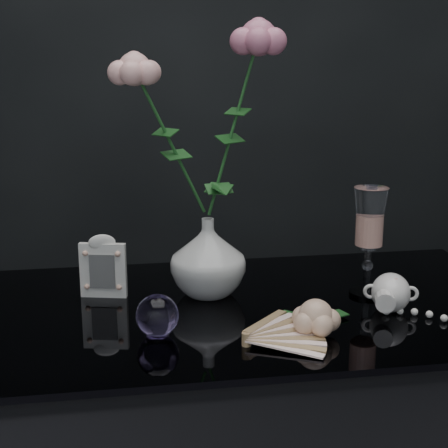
{
  "coord_description": "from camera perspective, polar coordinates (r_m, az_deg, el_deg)",
  "views": [
    {
      "loc": [
        -0.25,
        -1.14,
        1.23
      ],
      "look_at": [
        -0.06,
        0.05,
        0.92
      ],
      "focal_mm": 55.0,
      "sensor_mm": 36.0,
      "label": 1
    }
  ],
  "objects": [
    {
      "name": "paperweight",
      "position": [
        1.16,
        -5.57,
        -7.58
      ],
      "size": [
        0.08,
        0.08,
        0.07
      ],
      "primitive_type": null,
      "rotation": [
        0.0,
        0.0,
        0.19
      ],
      "color": "#8F77C2",
      "rests_on": "table"
    },
    {
      "name": "pearl_jar",
      "position": [
        1.3,
        13.71,
        -5.42
      ],
      "size": [
        0.32,
        0.32,
        0.07
      ],
      "primitive_type": null,
      "rotation": [
        0.0,
        0.0,
        -0.33
      ],
      "color": "white",
      "rests_on": "table"
    },
    {
      "name": "picture_frame",
      "position": [
        1.34,
        -10.03,
        -3.45
      ],
      "size": [
        0.11,
        0.09,
        0.13
      ],
      "primitive_type": null,
      "rotation": [
        0.0,
        0.0,
        -0.23
      ],
      "color": "silver",
      "rests_on": "table"
    },
    {
      "name": "paper_fan",
      "position": [
        1.13,
        1.88,
        -9.43
      ],
      "size": [
        0.28,
        0.23,
        0.03
      ],
      "primitive_type": null,
      "rotation": [
        0.0,
        0.0,
        -0.12
      ],
      "color": "#F6E3C5",
      "rests_on": "table"
    },
    {
      "name": "wine_glass",
      "position": [
        1.35,
        11.93,
        -1.49
      ],
      "size": [
        0.08,
        0.08,
        0.21
      ],
      "primitive_type": null,
      "rotation": [
        0.0,
        0.0,
        -0.23
      ],
      "color": "white",
      "rests_on": "table"
    },
    {
      "name": "loose_rose",
      "position": [
        1.17,
        7.62,
        -7.69
      ],
      "size": [
        0.17,
        0.2,
        0.06
      ],
      "primitive_type": null,
      "rotation": [
        0.0,
        0.0,
        -0.15
      ],
      "color": "#D8AB8B",
      "rests_on": "table"
    },
    {
      "name": "vase",
      "position": [
        1.33,
        -1.34,
        -2.76
      ],
      "size": [
        0.15,
        0.15,
        0.15
      ],
      "primitive_type": "imported",
      "rotation": [
        0.0,
        0.0,
        -0.01
      ],
      "color": "silver",
      "rests_on": "table"
    },
    {
      "name": "roses",
      "position": [
        1.28,
        -1.53,
        9.07
      ],
      "size": [
        0.32,
        0.14,
        0.43
      ],
      "color": "#FFAEA7",
      "rests_on": "vase"
    }
  ]
}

